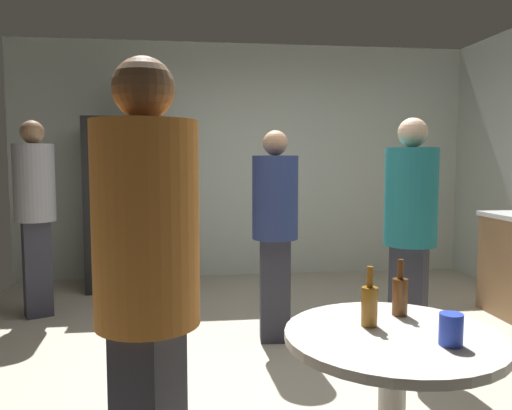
% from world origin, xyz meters
% --- Properties ---
extents(ground_plane, '(5.20, 5.20, 0.10)m').
position_xyz_m(ground_plane, '(0.00, 0.00, -0.05)').
color(ground_plane, '#B2A893').
extents(wall_back, '(5.32, 0.06, 2.70)m').
position_xyz_m(wall_back, '(0.00, 2.63, 1.35)').
color(wall_back, beige).
rests_on(wall_back, ground_plane).
extents(refrigerator, '(0.70, 0.68, 1.80)m').
position_xyz_m(refrigerator, '(-1.37, 2.20, 0.90)').
color(refrigerator, black).
rests_on(refrigerator, ground_plane).
extents(foreground_table, '(0.80, 0.80, 0.73)m').
position_xyz_m(foreground_table, '(0.10, -1.55, 0.63)').
color(foreground_table, beige).
rests_on(foreground_table, ground_plane).
extents(beer_bottle_amber, '(0.06, 0.06, 0.23)m').
position_xyz_m(beer_bottle_amber, '(0.04, -1.47, 0.82)').
color(beer_bottle_amber, '#8C5919').
rests_on(beer_bottle_amber, foreground_table).
extents(beer_bottle_brown, '(0.06, 0.06, 0.23)m').
position_xyz_m(beer_bottle_brown, '(0.21, -1.35, 0.82)').
color(beer_bottle_brown, '#593314').
rests_on(beer_bottle_brown, foreground_table).
extents(plastic_cup_blue, '(0.08, 0.08, 0.11)m').
position_xyz_m(plastic_cup_blue, '(0.24, -1.70, 0.79)').
color(plastic_cup_blue, blue).
rests_on(plastic_cup_blue, foreground_table).
extents(person_in_teal_shirt, '(0.48, 0.48, 1.64)m').
position_xyz_m(person_in_teal_shirt, '(0.79, -0.15, 0.96)').
color(person_in_teal_shirt, '#2D2D38').
rests_on(person_in_teal_shirt, ground_plane).
extents(person_in_orange_shirt, '(0.45, 0.45, 1.69)m').
position_xyz_m(person_in_orange_shirt, '(-0.77, -1.64, 0.99)').
color(person_in_orange_shirt, '#2D2D38').
rests_on(person_in_orange_shirt, ground_plane).
extents(person_in_gray_shirt, '(0.45, 0.45, 1.70)m').
position_xyz_m(person_in_gray_shirt, '(-1.98, 1.25, 1.00)').
color(person_in_gray_shirt, '#2D2D38').
rests_on(person_in_gray_shirt, ground_plane).
extents(person_in_navy_shirt, '(0.36, 0.36, 1.58)m').
position_xyz_m(person_in_navy_shirt, '(-0.02, 0.40, 0.92)').
color(person_in_navy_shirt, '#2D2D38').
rests_on(person_in_navy_shirt, ground_plane).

